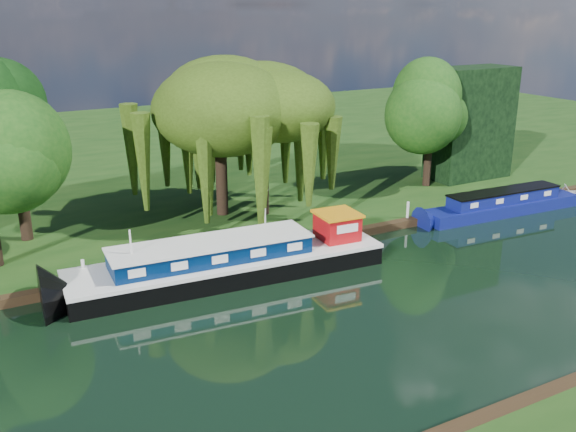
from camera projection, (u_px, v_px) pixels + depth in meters
ground at (365, 314)px, 27.55m from camera, size 120.00×120.00×0.00m
far_bank at (139, 154)px, 55.79m from camera, size 120.00×52.00×0.45m
dutch_barge at (231, 261)px, 31.06m from camera, size 15.62×4.52×3.25m
narrowboat at (503, 204)px, 40.58m from camera, size 11.49×2.52×1.66m
white_cruiser at (565, 201)px, 43.31m from camera, size 2.52×2.18×1.32m
willow_left at (219, 108)px, 37.22m from camera, size 7.41×7.41×8.88m
willow_right at (262, 117)px, 37.47m from camera, size 6.69×6.69×8.15m
tree_far_mid at (12, 126)px, 33.05m from camera, size 5.53×5.53×9.04m
tree_far_right at (431, 111)px, 43.79m from camera, size 4.65×4.65×7.61m
conifer_hedge at (471, 123)px, 46.48m from camera, size 6.00×3.00×8.00m
lamppost at (265, 197)px, 35.76m from camera, size 0.36×0.36×2.56m
mooring_posts at (266, 236)px, 34.02m from camera, size 19.16×0.16×1.00m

